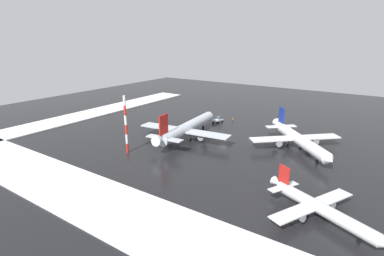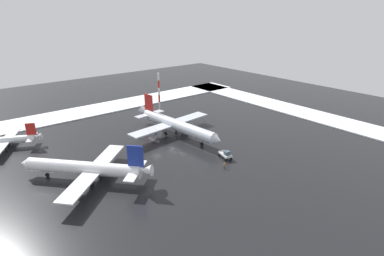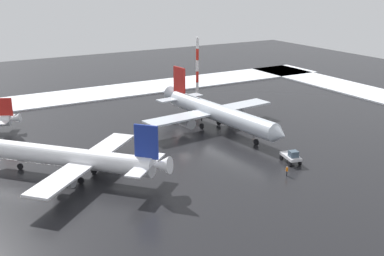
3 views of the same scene
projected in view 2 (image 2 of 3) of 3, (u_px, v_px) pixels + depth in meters
name	position (u px, v px, depth m)	size (l,w,h in m)	color
ground_plane	(157.00, 149.00, 92.16)	(240.00, 240.00, 0.00)	black
snow_bank_far	(93.00, 110.00, 128.35)	(152.00, 16.00, 0.36)	white
snow_bank_left	(286.00, 108.00, 131.40)	(14.00, 116.00, 0.36)	white
airplane_distant_tail	(175.00, 125.00, 101.18)	(32.55, 39.13, 11.62)	silver
airplane_far_rear	(87.00, 168.00, 73.69)	(26.60, 28.01, 10.33)	white
airplane_parked_starboard	(0.00, 141.00, 91.77)	(23.48, 19.97, 7.45)	silver
pushback_tug	(226.00, 154.00, 85.79)	(3.20, 4.98, 2.50)	silver
ground_crew_mid_apron	(224.00, 165.00, 80.23)	(0.36, 0.36, 1.71)	black
ground_crew_by_nose_gear	(199.00, 134.00, 100.70)	(0.36, 0.36, 1.71)	black
antenna_mast	(159.00, 95.00, 118.94)	(0.70, 0.70, 17.39)	red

